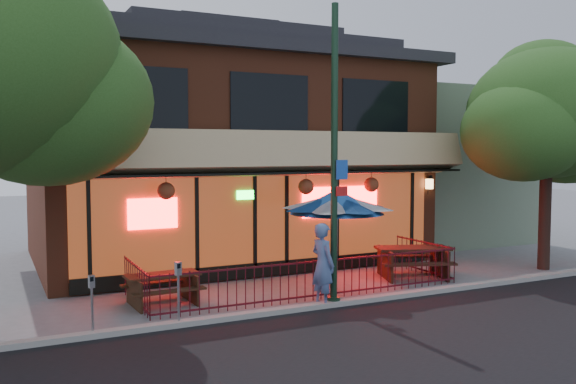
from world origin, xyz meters
The scene contains 13 objects.
ground centered at (0.00, 0.00, 0.00)m, with size 80.00×80.00×0.00m, color gray.
curb centered at (0.00, -0.50, 0.06)m, with size 80.00×0.25×0.12m, color #999993.
restaurant_building centered at (0.00, 7.11, 4.13)m, with size 12.96×9.49×8.05m.
neighbor_building centered at (9.00, 7.70, 3.00)m, with size 6.00×7.00×6.00m, color slate.
patio_fence centered at (0.00, 0.50, 0.63)m, with size 8.44×2.62×1.00m.
street_light centered at (0.00, -0.40, 3.15)m, with size 0.43×0.32×7.00m.
street_tree_right centered at (8.04, 0.59, 4.96)m, with size 4.80×4.80×7.02m.
picnic_table_left centered at (-3.60, 1.44, 0.48)m, with size 1.78×1.40×0.74m.
picnic_table_right centered at (3.60, 1.27, 0.58)m, with size 2.48×2.20×0.88m.
patio_umbrella centered at (0.73, 0.70, 2.34)m, with size 2.40×2.40×2.75m.
pedestrian centered at (-0.26, -0.35, 0.98)m, with size 0.72×0.47×1.96m, color #506AA0.
parking_meter_near centered at (-3.76, -0.48, 0.92)m, with size 0.14×0.13×1.36m.
parking_meter_far centered at (-5.47, -0.40, 0.83)m, with size 0.13×0.11×1.22m.
Camera 1 is at (-7.22, -12.60, 3.66)m, focal length 38.00 mm.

